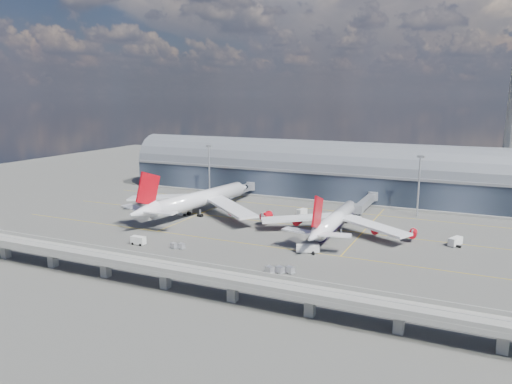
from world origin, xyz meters
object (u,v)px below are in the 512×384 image
at_px(service_truck_1, 138,241).
at_px(cargo_train_2, 280,270).
at_px(airliner_right, 335,221).
at_px(service_truck_4, 302,212).
at_px(service_truck_0, 185,211).
at_px(cargo_train_0, 178,246).
at_px(service_truck_2, 308,248).
at_px(service_truck_3, 455,241).
at_px(floodlight_mast_left, 209,169).
at_px(service_truck_5, 353,219).
at_px(floodlight_mast_right, 419,184).
at_px(cargo_train_1, 429,311).
at_px(airliner_left, 196,200).

relative_size(service_truck_1, cargo_train_2, 0.59).
bearing_deg(airliner_right, service_truck_4, 131.82).
xyz_separation_m(service_truck_0, cargo_train_0, (23.76, -41.60, -0.54)).
distance_m(airliner_right, service_truck_2, 25.11).
height_order(service_truck_3, cargo_train_2, service_truck_3).
distance_m(floodlight_mast_left, airliner_right, 86.80).
bearing_deg(cargo_train_2, airliner_right, 19.39).
distance_m(service_truck_2, cargo_train_2, 21.43).
bearing_deg(floodlight_mast_left, cargo_train_0, -67.05).
xyz_separation_m(service_truck_1, cargo_train_0, (14.59, 1.86, -0.56)).
height_order(floodlight_mast_left, service_truck_5, floodlight_mast_left).
distance_m(service_truck_3, service_truck_4, 64.41).
xyz_separation_m(service_truck_4, cargo_train_0, (-21.87, -61.04, -0.50)).
distance_m(service_truck_1, service_truck_2, 57.41).
bearing_deg(service_truck_5, service_truck_1, 157.04).
bearing_deg(service_truck_2, service_truck_1, 84.60).
xyz_separation_m(floodlight_mast_left, service_truck_3, (117.16, -37.74, -12.15)).
xyz_separation_m(airliner_right, service_truck_1, (-56.94, -40.75, -3.50)).
distance_m(floodlight_mast_right, service_truck_3, 43.20).
relative_size(airliner_right, cargo_train_1, 4.15).
relative_size(floodlight_mast_left, service_truck_0, 3.67).
xyz_separation_m(service_truck_0, service_truck_1, (9.17, -43.46, 0.02)).
distance_m(service_truck_1, cargo_train_0, 14.72).
height_order(floodlight_mast_left, airliner_right, floodlight_mast_left).
xyz_separation_m(floodlight_mast_left, cargo_train_0, (33.76, -79.74, -12.73)).
relative_size(floodlight_mast_right, service_truck_2, 3.35).
bearing_deg(cargo_train_0, service_truck_0, 44.25).
bearing_deg(service_truck_5, airliner_right, -165.14).
bearing_deg(service_truck_5, floodlight_mast_right, -22.61).
bearing_deg(floodlight_mast_right, service_truck_4, -157.15).
relative_size(floodlight_mast_right, service_truck_1, 5.10).
distance_m(service_truck_5, cargo_train_2, 65.25).
relative_size(airliner_right, service_truck_3, 9.38).
relative_size(service_truck_2, service_truck_4, 1.46).
distance_m(floodlight_mast_right, service_truck_5, 33.12).
xyz_separation_m(service_truck_1, service_truck_5, (59.25, 59.62, 0.01)).
distance_m(service_truck_0, cargo_train_0, 47.91).
height_order(floodlight_mast_left, airliner_left, floodlight_mast_left).
bearing_deg(cargo_train_0, cargo_train_2, -85.94).
relative_size(service_truck_1, service_truck_4, 0.96).
height_order(floodlight_mast_left, floodlight_mast_right, same).
bearing_deg(service_truck_0, cargo_train_2, -28.46).
distance_m(service_truck_4, cargo_train_0, 64.84).
relative_size(floodlight_mast_left, cargo_train_1, 1.77).
bearing_deg(service_truck_1, airliner_left, 4.89).
xyz_separation_m(service_truck_1, cargo_train_1, (95.85, -16.55, -0.47)).
height_order(airliner_left, service_truck_1, airliner_left).
xyz_separation_m(airliner_right, service_truck_4, (-20.47, 22.15, -3.56)).
bearing_deg(airliner_left, service_truck_3, 8.23).
distance_m(service_truck_0, service_truck_4, 49.60).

